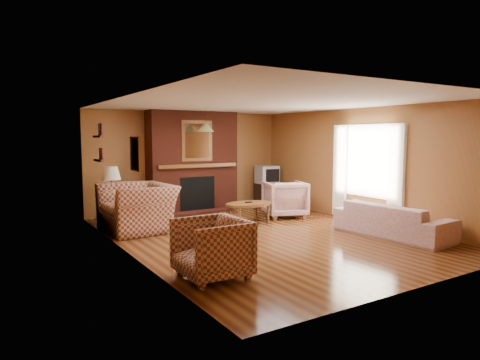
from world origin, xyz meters
TOP-DOWN VIEW (x-y plane):
  - floor at (0.00, 0.00)m, footprint 6.50×6.50m
  - ceiling at (0.00, 0.00)m, footprint 6.50×6.50m
  - wall_back at (0.00, 3.25)m, footprint 6.50×0.00m
  - wall_front at (0.00, -3.25)m, footprint 6.50×0.00m
  - wall_left at (-2.50, 0.00)m, footprint 0.00×6.50m
  - wall_right at (2.50, 0.00)m, footprint 0.00×6.50m
  - fireplace at (0.00, 2.98)m, footprint 2.20×0.82m
  - window_right at (2.45, -0.20)m, footprint 0.10×1.85m
  - bookshelf at (-2.44, 1.90)m, footprint 0.09×0.55m
  - botanical_print at (-2.47, -0.30)m, footprint 0.05×0.40m
  - pendant_light at (0.00, 2.30)m, footprint 0.36×0.36m
  - plaid_loveseat at (-1.85, 1.57)m, footprint 1.28×1.44m
  - plaid_armchair at (-1.95, -1.64)m, footprint 0.86×0.83m
  - floral_sofa at (1.90, -1.33)m, footprint 0.97×2.14m
  - floral_armchair at (1.42, 1.22)m, footprint 1.12×1.13m
  - coffee_table at (0.31, 1.00)m, footprint 1.03×0.64m
  - side_table at (-2.10, 2.45)m, footprint 0.45×0.45m
  - table_lamp at (-2.10, 2.45)m, footprint 0.39×0.39m
  - tv_stand at (2.05, 2.80)m, footprint 0.53×0.48m
  - crt_tv at (2.05, 2.79)m, footprint 0.56×0.55m

SIDE VIEW (x-z plane):
  - floor at x=0.00m, z-range 0.00..0.00m
  - side_table at x=-2.10m, z-range 0.00..0.55m
  - tv_stand at x=2.05m, z-range 0.00..0.57m
  - floral_sofa at x=1.90m, z-range 0.00..0.61m
  - plaid_armchair at x=-1.95m, z-range 0.00..0.77m
  - coffee_table at x=0.31m, z-range 0.16..0.62m
  - floral_armchair at x=1.42m, z-range 0.00..0.81m
  - plaid_loveseat at x=-1.85m, z-range 0.00..0.89m
  - crt_tv at x=2.05m, z-range 0.57..1.03m
  - table_lamp at x=-2.10m, z-range 0.59..1.23m
  - window_right at x=2.45m, z-range 0.13..2.13m
  - fireplace at x=0.00m, z-range -0.02..2.38m
  - wall_back at x=0.00m, z-range -2.05..4.45m
  - wall_front at x=0.00m, z-range -2.05..4.45m
  - wall_left at x=-2.50m, z-range -2.05..4.45m
  - wall_right at x=2.50m, z-range -2.05..4.45m
  - botanical_print at x=-2.47m, z-range 1.30..1.80m
  - bookshelf at x=-2.44m, z-range 1.31..2.02m
  - pendant_light at x=0.00m, z-range 1.76..2.24m
  - ceiling at x=0.00m, z-range 2.40..2.40m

